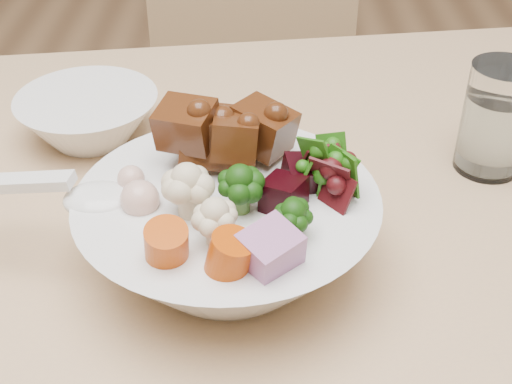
% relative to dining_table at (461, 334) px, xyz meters
% --- Properties ---
extents(dining_table, '(1.82, 1.19, 0.79)m').
position_rel_dining_table_xyz_m(dining_table, '(0.00, 0.00, 0.00)').
color(dining_table, tan).
rests_on(dining_table, ground).
extents(chair_far, '(0.38, 0.38, 0.79)m').
position_rel_dining_table_xyz_m(chair_far, '(-0.20, 0.64, -0.27)').
color(chair_far, tan).
rests_on(chair_far, ground).
extents(food_bowl, '(0.24, 0.24, 0.13)m').
position_rel_dining_table_xyz_m(food_bowl, '(-0.21, 0.00, 0.12)').
color(food_bowl, white).
rests_on(food_bowl, dining_table).
extents(soup_spoon, '(0.16, 0.05, 0.03)m').
position_rel_dining_table_xyz_m(soup_spoon, '(-0.33, 0.00, 0.15)').
color(soup_spoon, white).
rests_on(soup_spoon, food_bowl).
extents(water_glass, '(0.06, 0.06, 0.11)m').
position_rel_dining_table_xyz_m(water_glass, '(0.04, 0.15, 0.13)').
color(water_glass, white).
rests_on(water_glass, dining_table).
extents(side_bowl, '(0.15, 0.15, 0.05)m').
position_rel_dining_table_xyz_m(side_bowl, '(-0.36, 0.20, 0.11)').
color(side_bowl, white).
rests_on(side_bowl, dining_table).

